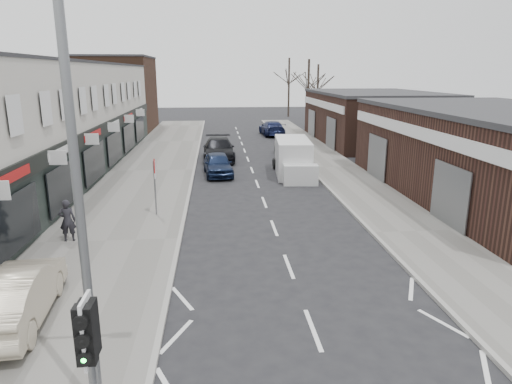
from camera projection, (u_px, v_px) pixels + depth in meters
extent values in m
plane|color=black|center=(332.00, 380.00, 9.88)|extent=(160.00, 160.00, 0.00)
cube|color=slate|center=(151.00, 171.00, 30.48)|extent=(5.50, 64.00, 0.12)
cube|color=slate|center=(335.00, 168.00, 31.54)|extent=(3.50, 64.00, 0.12)
cube|color=beige|center=(25.00, 124.00, 26.61)|extent=(8.00, 41.00, 7.10)
cube|color=#40281B|center=(116.00, 95.00, 51.06)|extent=(8.00, 10.00, 8.00)
cube|color=#382119|center=(502.00, 155.00, 23.85)|extent=(10.00, 18.00, 4.50)
cube|color=#382119|center=(373.00, 118.00, 43.12)|extent=(10.00, 16.00, 4.50)
cube|color=silver|center=(87.00, 331.00, 6.90)|extent=(0.05, 0.55, 1.10)
cube|color=black|center=(85.00, 335.00, 6.78)|extent=(0.28, 0.22, 0.95)
sphere|color=#0CE533|center=(85.00, 357.00, 6.74)|extent=(0.18, 0.18, 0.18)
cube|color=black|center=(90.00, 326.00, 7.01)|extent=(0.26, 0.20, 0.90)
cylinder|color=slate|center=(80.00, 216.00, 7.66)|extent=(0.16, 0.16, 8.00)
cylinder|color=slate|center=(155.00, 188.00, 20.65)|extent=(0.07, 0.07, 2.50)
cube|color=white|center=(155.00, 175.00, 20.50)|extent=(0.04, 0.45, 0.25)
cube|color=silver|center=(292.00, 157.00, 29.58)|extent=(2.46, 5.16, 2.29)
cube|color=silver|center=(301.00, 175.00, 26.88)|extent=(2.08, 1.03, 1.20)
cylinder|color=black|center=(282.00, 174.00, 28.00)|extent=(0.24, 0.76, 0.76)
cylinder|color=black|center=(312.00, 174.00, 28.16)|extent=(0.24, 0.76, 0.76)
cylinder|color=black|center=(275.00, 163.00, 31.38)|extent=(0.24, 0.76, 0.76)
cylinder|color=black|center=(301.00, 163.00, 31.54)|extent=(0.24, 0.76, 0.76)
imported|color=#C1B49A|center=(14.00, 294.00, 11.82)|extent=(1.99, 4.72, 1.51)
imported|color=black|center=(67.00, 220.00, 17.49)|extent=(0.65, 0.48, 1.66)
imported|color=#121D3A|center=(218.00, 164.00, 29.36)|extent=(2.06, 4.39, 1.45)
imported|color=black|center=(219.00, 149.00, 34.46)|extent=(2.38, 5.69, 1.64)
imported|color=silver|center=(291.00, 150.00, 34.93)|extent=(1.64, 4.24, 1.38)
imported|color=black|center=(287.00, 146.00, 36.21)|extent=(2.01, 4.60, 1.54)
imported|color=#141B3F|center=(272.00, 128.00, 47.99)|extent=(2.48, 5.36, 1.52)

